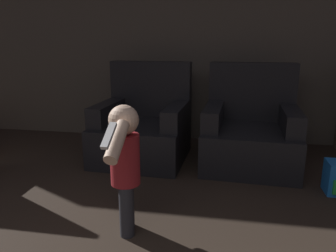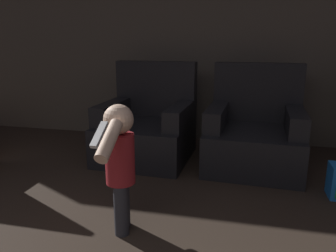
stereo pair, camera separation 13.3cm
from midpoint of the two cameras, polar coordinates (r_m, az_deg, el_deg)
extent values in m
cube|color=#51493F|center=(4.01, 0.55, 16.18)|extent=(8.40, 0.05, 2.60)
cube|color=black|center=(3.38, -5.65, -2.65)|extent=(0.92, 0.93, 0.38)
cube|color=black|center=(3.62, -4.03, 6.46)|extent=(0.88, 0.20, 0.60)
cube|color=black|center=(3.43, -11.47, 2.41)|extent=(0.19, 0.74, 0.20)
cube|color=black|center=(3.21, 0.31, 1.88)|extent=(0.19, 0.74, 0.20)
cube|color=black|center=(3.27, 12.82, -3.57)|extent=(0.92, 0.94, 0.38)
cube|color=black|center=(3.51, 13.33, 5.87)|extent=(0.88, 0.21, 0.60)
cube|color=black|center=(3.21, 6.71, 1.75)|extent=(0.20, 0.74, 0.20)
cube|color=black|center=(3.21, 19.51, 1.03)|extent=(0.20, 0.74, 0.20)
cylinder|color=#28282D|center=(2.12, -9.08, -14.49)|extent=(0.09, 0.09, 0.33)
cylinder|color=#28282D|center=(2.20, -8.96, -13.23)|extent=(0.09, 0.09, 0.33)
cylinder|color=maroon|center=(2.03, -9.38, -5.80)|extent=(0.18, 0.18, 0.31)
sphere|color=beige|center=(1.96, -9.68, 1.03)|extent=(0.18, 0.18, 0.18)
cylinder|color=beige|center=(2.14, -9.22, -5.07)|extent=(0.07, 0.07, 0.26)
cylinder|color=beige|center=(1.76, -11.03, -2.67)|extent=(0.07, 0.27, 0.20)
cube|color=white|center=(1.64, -12.55, -1.63)|extent=(0.04, 0.16, 0.10)
camera|label=1|loc=(0.07, -91.48, -0.38)|focal=35.00mm
camera|label=2|loc=(0.07, 88.52, 0.38)|focal=35.00mm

